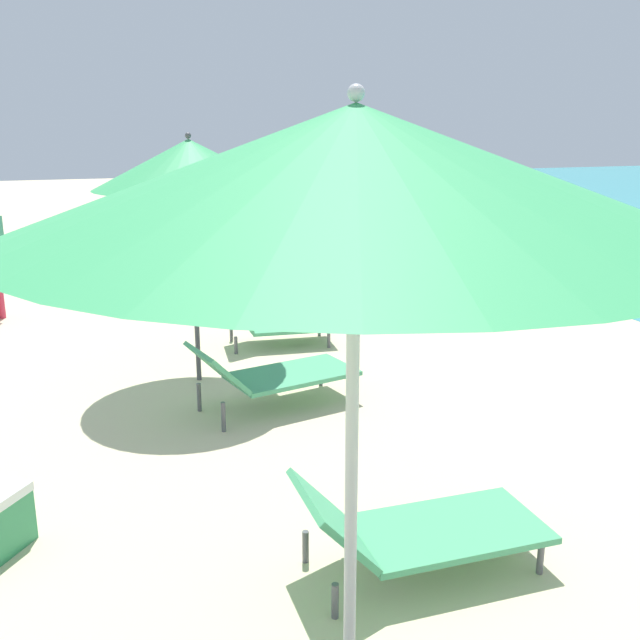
% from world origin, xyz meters
% --- Properties ---
extents(umbrella_second, '(2.49, 2.49, 2.67)m').
position_xyz_m(umbrella_second, '(-0.13, 4.20, 2.39)').
color(umbrella_second, silver).
rests_on(umbrella_second, ground).
extents(lounger_second_shoreside, '(1.50, 0.70, 0.61)m').
position_xyz_m(lounger_second_shoreside, '(0.71, 5.19, 0.28)').
color(lounger_second_shoreside, '#4CA572').
rests_on(lounger_second_shoreside, ground).
extents(umbrella_farthest, '(1.86, 1.86, 2.48)m').
position_xyz_m(umbrella_farthest, '(0.18, 8.91, 2.18)').
color(umbrella_farthest, '#4C4C51').
rests_on(umbrella_farthest, ground).
extents(lounger_farthest_shoreside, '(1.33, 0.78, 0.60)m').
position_xyz_m(lounger_farthest_shoreside, '(1.30, 9.81, 0.28)').
color(lounger_farthest_shoreside, '#4CA572').
rests_on(lounger_farthest_shoreside, ground).
extents(lounger_farthest_inland, '(1.61, 0.91, 0.68)m').
position_xyz_m(lounger_farthest_inland, '(0.66, 7.91, 0.34)').
color(lounger_farthest_inland, '#4CA572').
rests_on(lounger_farthest_inland, ground).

